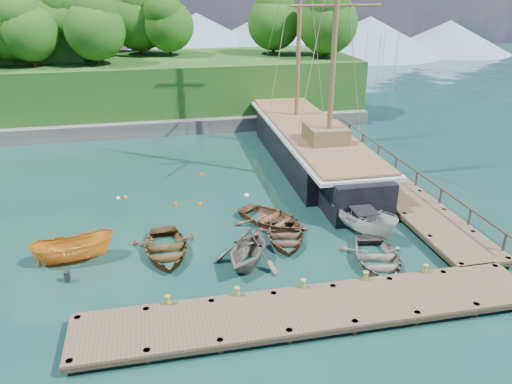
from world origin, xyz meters
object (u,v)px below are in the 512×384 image
(rowboat_2, at_px, (285,241))
(rowboat_1, at_px, (248,264))
(cabin_boat_white, at_px, (362,233))
(schooner, at_px, (310,148))
(rowboat_3, at_px, (377,265))
(rowboat_0, at_px, (166,255))
(motorboat_orange, at_px, (75,261))
(rowboat_4, at_px, (272,224))

(rowboat_2, bearing_deg, rowboat_1, -132.30)
(rowboat_1, xyz_separation_m, cabin_boat_white, (7.09, 2.04, 0.00))
(cabin_boat_white, xyz_separation_m, schooner, (0.67, 12.07, 1.20))
(rowboat_1, bearing_deg, rowboat_3, 17.67)
(rowboat_0, xyz_separation_m, motorboat_orange, (-4.61, 0.35, 0.00))
(schooner, bearing_deg, rowboat_1, -117.92)
(rowboat_3, height_order, cabin_boat_white, cabin_boat_white)
(rowboat_1, relative_size, schooner, 0.14)
(cabin_boat_white, bearing_deg, schooner, 63.40)
(rowboat_3, height_order, schooner, schooner)
(rowboat_4, distance_m, motorboat_orange, 11.11)
(rowboat_0, xyz_separation_m, rowboat_2, (6.52, 0.10, 0.00))
(rowboat_2, relative_size, rowboat_3, 0.90)
(schooner, bearing_deg, rowboat_4, -117.86)
(rowboat_2, bearing_deg, rowboat_4, 104.70)
(rowboat_1, relative_size, rowboat_2, 0.97)
(rowboat_2, height_order, schooner, schooner)
(rowboat_4, bearing_deg, cabin_boat_white, -60.94)
(rowboat_0, relative_size, schooner, 0.16)
(rowboat_0, bearing_deg, rowboat_4, 17.93)
(rowboat_3, bearing_deg, rowboat_2, 150.98)
(rowboat_2, bearing_deg, rowboat_0, -169.52)
(rowboat_0, distance_m, rowboat_4, 6.73)
(motorboat_orange, height_order, schooner, schooner)
(rowboat_0, bearing_deg, motorboat_orange, 173.62)
(rowboat_4, relative_size, cabin_boat_white, 0.96)
(rowboat_3, xyz_separation_m, motorboat_orange, (-15.08, 3.59, 0.00))
(rowboat_1, distance_m, cabin_boat_white, 7.38)
(rowboat_2, xyz_separation_m, schooner, (5.27, 12.15, 1.20))
(motorboat_orange, bearing_deg, rowboat_3, -110.07)
(rowboat_3, relative_size, cabin_boat_white, 0.98)
(rowboat_4, relative_size, schooner, 0.16)
(rowboat_2, height_order, rowboat_4, rowboat_4)
(rowboat_1, relative_size, rowboat_3, 0.87)
(rowboat_4, bearing_deg, rowboat_0, 162.74)
(cabin_boat_white, height_order, schooner, schooner)
(rowboat_1, relative_size, motorboat_orange, 0.99)
(schooner, bearing_deg, rowboat_0, -133.00)
(schooner, bearing_deg, rowboat_2, -112.55)
(motorboat_orange, relative_size, cabin_boat_white, 0.86)
(rowboat_0, relative_size, rowboat_4, 1.03)
(rowboat_0, xyz_separation_m, rowboat_1, (4.03, -1.85, 0.00))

